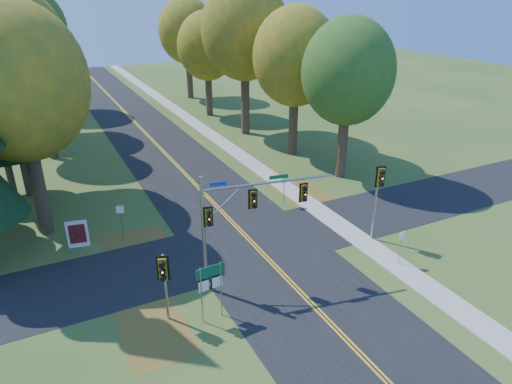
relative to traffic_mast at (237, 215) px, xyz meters
name	(u,v)px	position (x,y,z in m)	size (l,w,h in m)	color
ground	(267,259)	(2.51, 1.48, -4.06)	(160.00, 160.00, 0.00)	#2B4F1C
road_main	(267,258)	(2.51, 1.48, -4.05)	(8.00, 160.00, 0.02)	black
road_cross	(252,243)	(2.51, 3.48, -4.05)	(60.00, 6.00, 0.02)	black
centerline_left	(266,259)	(2.41, 1.48, -4.04)	(0.10, 160.00, 0.01)	gold
centerline_right	(269,258)	(2.61, 1.48, -4.04)	(0.10, 160.00, 0.01)	gold
sidewalk_east	(353,235)	(8.71, 1.48, -4.03)	(1.60, 160.00, 0.06)	#9E998E
leaf_patch_w_near	(140,252)	(-3.99, 5.48, -4.06)	(4.00, 6.00, 0.00)	brown
leaf_patch_e	(310,198)	(9.31, 7.48, -4.06)	(3.50, 8.00, 0.00)	brown
leaf_patch_w_far	(154,329)	(-4.99, -1.52, -4.06)	(3.00, 5.00, 0.00)	brown
tree_w_a	(18,83)	(-8.61, 10.86, 5.42)	(8.00, 8.00, 14.15)	#38281C
tree_e_a	(348,72)	(14.08, 10.26, 4.47)	(7.20, 7.20, 12.73)	#38281C
tree_w_b	(4,54)	(-9.21, 17.77, 6.31)	(8.60, 8.60, 15.38)	#38281C
tree_e_b	(296,57)	(13.48, 17.06, 4.84)	(7.60, 7.60, 13.33)	#38281C
tree_w_c	(39,71)	(-7.02, 25.95, 3.88)	(6.80, 6.80, 11.91)	#38281C
tree_e_c	(245,30)	(12.39, 25.17, 6.60)	(8.80, 8.80, 15.79)	#38281C
tree_w_d	(24,40)	(-7.61, 34.67, 5.72)	(8.20, 8.20, 14.56)	#38281C
tree_e_d	(207,46)	(11.78, 34.35, 4.18)	(7.00, 7.00, 12.32)	#38281C
tree_w_e	(32,29)	(-6.41, 45.57, 6.01)	(8.40, 8.40, 14.97)	#38281C
tree_e_e	(187,31)	(12.99, 45.06, 5.13)	(7.80, 7.80, 13.74)	#38281C
traffic_mast	(237,215)	(0.00, 0.00, 0.00)	(6.89, 1.37, 6.32)	gray
east_signal_pole	(379,185)	(9.37, 0.40, -0.30)	(0.56, 0.66, 4.96)	gray
ped_signal_pole	(164,273)	(-4.25, -1.31, -1.37)	(0.55, 0.66, 3.62)	#909398
route_sign_cluster	(211,281)	(-2.29, -2.00, -1.96)	(1.39, 0.17, 2.98)	gray
info_kiosk	(78,234)	(-7.07, 7.83, -3.21)	(1.25, 0.41, 1.71)	silver
reg_sign_e_north	(284,185)	(6.96, 7.36, -2.47)	(0.44, 0.15, 2.33)	gray
reg_sign_e_south	(401,242)	(8.92, -2.33, -2.62)	(0.40, 0.08, 2.11)	gray
reg_sign_w	(121,216)	(-4.49, 7.47, -2.41)	(0.46, 0.14, 2.42)	gray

